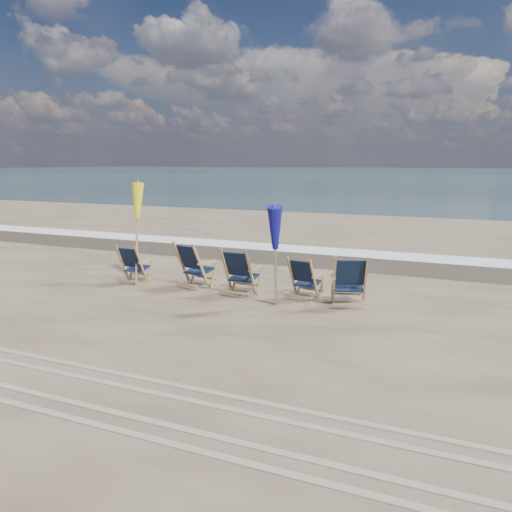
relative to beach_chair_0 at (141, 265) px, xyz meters
The scene contains 11 objects.
ocean 125.92m from the beach_chair_0, 88.67° to the left, with size 400.00×400.00×0.00m, color #355158.
surf_foam 6.86m from the beach_chair_0, 64.65° to the left, with size 200.00×1.40×0.01m, color silver.
wet_sand_strip 5.54m from the beach_chair_0, 57.97° to the left, with size 200.00×2.60×0.00m, color #42362A.
tire_tracks 5.74m from the beach_chair_0, 59.24° to the right, with size 80.00×1.30×0.01m, color gray, non-canonical shape.
beach_chair_0 is the anchor object (origin of this frame).
beach_chair_1 1.57m from the beach_chair_0, ahead, with size 0.70×0.79×1.10m, color black, non-canonical shape.
beach_chair_2 2.86m from the beach_chair_0, ahead, with size 0.69×0.77×1.08m, color black, non-canonical shape.
beach_chair_3 4.18m from the beach_chair_0, ahead, with size 0.60×0.68×0.94m, color black, non-canonical shape.
beach_chair_4 5.25m from the beach_chair_0, ahead, with size 0.70×0.79×1.09m, color black, non-canonical shape.
umbrella_yellow 1.40m from the beach_chair_0, 139.84° to the left, with size 0.30×0.30×2.39m.
umbrella_blue 3.80m from the beach_chair_0, ahead, with size 0.30×0.30×2.08m.
Camera 1 is at (4.11, -7.37, 2.88)m, focal length 35.00 mm.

